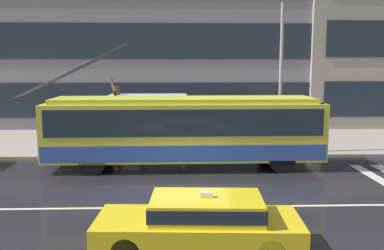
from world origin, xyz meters
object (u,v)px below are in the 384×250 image
Objects in this scene: bus_shelter at (149,108)px; pedestrian_approaching_curb at (99,119)px; pedestrian_walking_past at (141,119)px; pedestrian_waiting_by_pole at (92,116)px; pedestrian_at_shelter at (82,117)px; trolleybus at (185,129)px; taxi_oncoming_near at (201,221)px; street_lamp at (281,62)px; street_tree_bare at (117,114)px.

bus_shelter reaches higher than pedestrian_approaching_curb.
pedestrian_waiting_by_pole is (-2.66, 1.94, -0.08)m from pedestrian_walking_past.
pedestrian_approaching_curb is (1.00, -1.02, 0.06)m from pedestrian_at_shelter.
bus_shelter is 1.95× the size of pedestrian_at_shelter.
bus_shelter is (-1.71, 3.67, 0.50)m from trolleybus.
bus_shelter is 2.61m from pedestrian_approaching_curb.
taxi_oncoming_near is 11.98m from bus_shelter.
trolleybus reaches higher than bus_shelter.
pedestrian_at_shelter is at bearing 134.44° from pedestrian_approaching_curb.
pedestrian_at_shelter is 0.27× the size of street_lamp.
bus_shelter is 3.04m from pedestrian_waiting_by_pole.
pedestrian_approaching_curb is at bearing -45.56° from pedestrian_at_shelter.
taxi_oncoming_near is at bearing -78.06° from pedestrian_walking_past.
trolleybus is 8.12m from taxi_oncoming_near.
trolleybus reaches higher than street_tree_bare.
taxi_oncoming_near is at bearing -68.24° from pedestrian_approaching_curb.
bus_shelter is 1.88× the size of pedestrian_approaching_curb.
street_lamp is at bearing -13.84° from bus_shelter.
street_tree_bare is at bearing -164.29° from bus_shelter.
street_tree_bare is (-3.44, 11.32, 1.15)m from taxi_oncoming_near.
taxi_oncoming_near is 10.76m from pedestrian_walking_past.
street_tree_bare is at bearing 145.65° from pedestrian_walking_past.
street_lamp is (8.33, -0.11, 2.59)m from pedestrian_approaching_curb.
trolleybus is 6.36m from pedestrian_waiting_by_pole.
street_tree_bare is at bearing -37.67° from pedestrian_waiting_by_pole.
trolleybus is at bearing -30.17° from pedestrian_approaching_curb.
trolleybus is at bearing -33.88° from pedestrian_at_shelter.
pedestrian_at_shelter is at bearing 146.12° from trolleybus.
pedestrian_at_shelter is 0.96× the size of pedestrian_approaching_curb.
street_lamp is at bearing -0.73° from pedestrian_approaching_curb.
pedestrian_waiting_by_pole is 0.26× the size of street_lamp.
pedestrian_approaching_curb reaches higher than pedestrian_at_shelter.
bus_shelter is 0.52× the size of street_lamp.
taxi_oncoming_near is 1.27× the size of bus_shelter.
pedestrian_at_shelter is 0.96× the size of pedestrian_walking_past.
pedestrian_walking_past is at bearing 101.94° from taxi_oncoming_near.
street_lamp is at bearing -6.90° from pedestrian_at_shelter.
trolleybus reaches higher than pedestrian_waiting_by_pole.
street_tree_bare reaches higher than pedestrian_waiting_by_pole.
pedestrian_waiting_by_pole is (-2.92, 0.69, -0.48)m from bus_shelter.
pedestrian_at_shelter is at bearing 173.10° from street_lamp.
pedestrian_at_shelter is 1.44m from pedestrian_approaching_curb.
street_lamp is (9.33, -1.13, 2.66)m from pedestrian_at_shelter.
trolleybus is 5.66m from street_lamp.
trolleybus reaches higher than pedestrian_approaching_curb.
street_lamp reaches higher than taxi_oncoming_near.
trolleybus is 2.60× the size of taxi_oncoming_near.
taxi_oncoming_near is at bearing -73.10° from street_tree_bare.
pedestrian_walking_past reaches higher than pedestrian_approaching_curb.
pedestrian_walking_past is 3.29m from pedestrian_waiting_by_pole.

